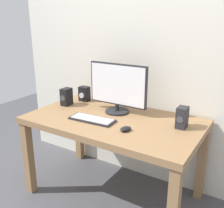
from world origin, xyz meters
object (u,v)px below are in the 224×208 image
at_px(keyboard_primary, 92,119).
at_px(mouse, 126,129).
at_px(monitor, 118,88).
at_px(speaker_left, 66,97).
at_px(audio_controller, 84,94).
at_px(desk, 114,129).
at_px(speaker_right, 182,117).

bearing_deg(keyboard_primary, mouse, -6.70).
relative_size(monitor, speaker_left, 3.34).
xyz_separation_m(monitor, audio_controller, (-0.43, 0.10, -0.14)).
bearing_deg(monitor, desk, -70.60).
bearing_deg(keyboard_primary, speaker_right, 19.86).
distance_m(desk, mouse, 0.27).
bearing_deg(desk, audio_controller, 152.41).
relative_size(mouse, speaker_right, 0.58).
bearing_deg(speaker_right, audio_controller, 171.76).
relative_size(monitor, mouse, 5.74).
bearing_deg(speaker_left, desk, -6.64).
xyz_separation_m(keyboard_primary, mouse, (0.32, -0.04, 0.01)).
bearing_deg(speaker_left, mouse, -16.76).
xyz_separation_m(desk, audio_controller, (-0.49, 0.25, 0.16)).
distance_m(desk, monitor, 0.34).
height_order(monitor, audio_controller, monitor).
height_order(monitor, mouse, monitor).
xyz_separation_m(monitor, speaker_right, (0.57, -0.04, -0.13)).
bearing_deg(speaker_right, desk, -168.09).
distance_m(monitor, audio_controller, 0.47).
bearing_deg(speaker_left, speaker_right, 2.46).
bearing_deg(speaker_left, monitor, 10.05).
height_order(mouse, speaker_right, speaker_right).
height_order(desk, audio_controller, audio_controller).
xyz_separation_m(desk, monitor, (-0.05, 0.15, 0.30)).
bearing_deg(desk, mouse, -39.09).
distance_m(speaker_right, speaker_left, 1.06).
relative_size(keyboard_primary, speaker_right, 2.37).
bearing_deg(mouse, speaker_left, 179.16).
bearing_deg(keyboard_primary, audio_controller, 133.91).
xyz_separation_m(mouse, speaker_left, (-0.74, 0.22, 0.06)).
xyz_separation_m(mouse, audio_controller, (-0.68, 0.41, 0.05)).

